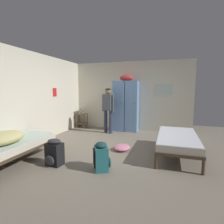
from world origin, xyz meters
name	(u,v)px	position (x,y,z in m)	size (l,w,h in m)	color
ground_plane	(109,150)	(0.00, 0.00, 0.00)	(8.08, 8.08, 0.00)	gray
room_backdrop	(87,97)	(-1.18, 1.21, 1.29)	(4.53, 5.11, 2.59)	beige
locker_bank	(126,105)	(-0.09, 2.24, 0.97)	(0.90, 0.55, 2.07)	#6B93C6
shelf_unit	(82,119)	(-1.91, 2.21, 0.35)	(0.38, 0.30, 0.57)	brown
bed_right	(177,139)	(1.66, 0.13, 0.38)	(0.90, 1.90, 0.49)	#473828
bed_left_front	(11,146)	(-1.66, -1.46, 0.38)	(0.90, 1.90, 0.49)	#473828
bedding_heap	(4,138)	(-1.61, -1.65, 0.61)	(0.59, 0.85, 0.24)	#D1C67F
person_traveler	(108,106)	(-0.60, 1.69, 0.95)	(0.48, 0.29, 1.58)	#2D334C
water_bottle	(80,111)	(-1.99, 2.23, 0.66)	(0.07, 0.07, 0.20)	silver
lotion_bottle	(83,112)	(-1.84, 2.17, 0.63)	(0.06, 0.06, 0.13)	white
backpack_teal	(102,157)	(0.24, -1.16, 0.26)	(0.41, 0.40, 0.55)	#23666B
backpack_black	(54,153)	(-0.76, -1.25, 0.26)	(0.35, 0.36, 0.55)	black
clothes_pile_pink	(122,147)	(0.33, 0.07, 0.07)	(0.41, 0.50, 0.13)	pink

